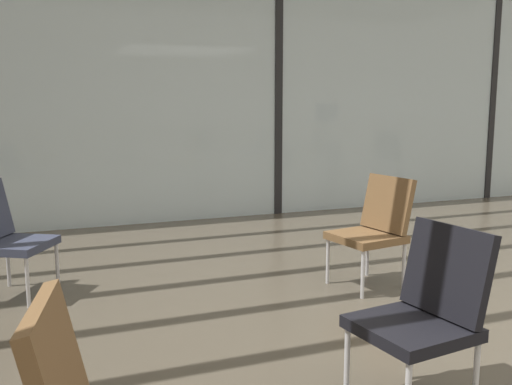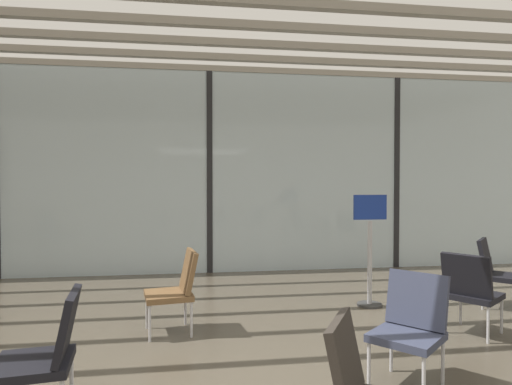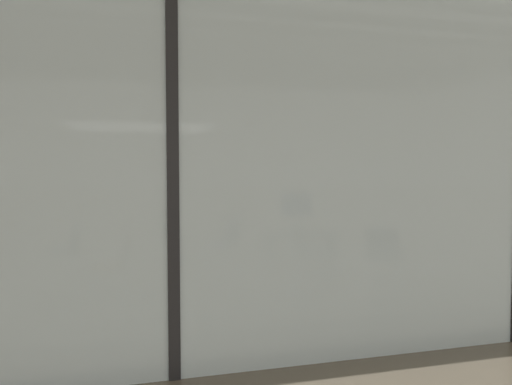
# 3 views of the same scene
# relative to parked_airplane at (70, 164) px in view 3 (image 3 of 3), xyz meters

# --- Properties ---
(glass_curtain_wall) EXTENTS (14.00, 0.08, 3.56)m
(glass_curtain_wall) POSITION_rel_parked_airplane_xyz_m (1.30, -6.02, -0.07)
(glass_curtain_wall) COLOR silver
(glass_curtain_wall) RESTS_ON ground
(window_mullion_1) EXTENTS (0.10, 0.12, 3.56)m
(window_mullion_1) POSITION_rel_parked_airplane_xyz_m (1.30, -6.02, -0.07)
(window_mullion_1) COLOR black
(window_mullion_1) RESTS_ON ground
(parked_airplane) EXTENTS (10.71, 3.70, 3.70)m
(parked_airplane) POSITION_rel_parked_airplane_xyz_m (0.00, 0.00, 0.00)
(parked_airplane) COLOR silver
(parked_airplane) RESTS_ON ground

